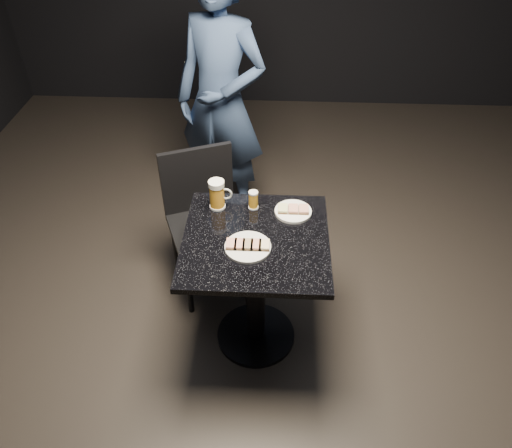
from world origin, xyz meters
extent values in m
plane|color=black|center=(0.00, 0.00, 0.00)|extent=(6.00, 6.00, 0.00)
cylinder|color=silver|center=(-0.03, -0.07, 0.76)|extent=(0.22, 0.22, 0.01)
cylinder|color=white|center=(0.18, 0.20, 0.76)|extent=(0.19, 0.19, 0.01)
imported|color=navy|center=(-0.28, 1.17, 0.87)|extent=(0.75, 0.64, 1.75)
cylinder|color=black|center=(0.00, 0.00, 0.01)|extent=(0.44, 0.44, 0.03)
cylinder|color=black|center=(0.00, 0.00, 0.37)|extent=(0.10, 0.10, 0.69)
cube|color=black|center=(0.00, 0.00, 0.73)|extent=(0.70, 0.70, 0.03)
cylinder|color=silver|center=(-0.21, 0.23, 0.76)|extent=(0.08, 0.08, 0.01)
cylinder|color=orange|center=(-0.21, 0.23, 0.82)|extent=(0.08, 0.08, 0.12)
cylinder|color=white|center=(-0.21, 0.23, 0.89)|extent=(0.08, 0.08, 0.03)
torus|color=silver|center=(-0.16, 0.24, 0.82)|extent=(0.07, 0.01, 0.07)
cylinder|color=silver|center=(-0.02, 0.24, 0.75)|extent=(0.05, 0.05, 0.01)
cylinder|color=gold|center=(-0.02, 0.24, 0.80)|extent=(0.05, 0.05, 0.08)
cylinder|color=silver|center=(-0.02, 0.24, 0.84)|extent=(0.05, 0.05, 0.01)
cube|color=black|center=(-0.30, 0.40, 0.45)|extent=(0.55, 0.55, 0.04)
cylinder|color=black|center=(-0.40, 0.17, 0.21)|extent=(0.03, 0.03, 0.43)
cylinder|color=black|center=(-0.06, 0.30, 0.21)|extent=(0.03, 0.03, 0.43)
cylinder|color=black|center=(-0.53, 0.50, 0.21)|extent=(0.03, 0.03, 0.43)
cylinder|color=black|center=(-0.20, 0.63, 0.21)|extent=(0.03, 0.03, 0.43)
cube|color=black|center=(-0.37, 0.58, 0.67)|extent=(0.40, 0.19, 0.42)
cube|color=#4C3521|center=(-0.11, -0.07, 0.77)|extent=(0.05, 0.07, 0.01)
cube|color=tan|center=(-0.11, -0.07, 0.78)|extent=(0.05, 0.07, 0.01)
cube|color=#4C3521|center=(-0.07, -0.07, 0.77)|extent=(0.05, 0.07, 0.01)
cube|color=tan|center=(-0.07, -0.07, 0.78)|extent=(0.05, 0.07, 0.01)
cube|color=#4C3521|center=(-0.03, -0.07, 0.77)|extent=(0.05, 0.07, 0.01)
cube|color=#8C7251|center=(-0.03, -0.07, 0.78)|extent=(0.05, 0.07, 0.01)
cube|color=#4C3521|center=(0.00, -0.07, 0.77)|extent=(0.05, 0.07, 0.01)
cube|color=tan|center=(0.00, -0.07, 0.78)|extent=(0.05, 0.07, 0.01)
cube|color=#4C3521|center=(0.04, -0.07, 0.77)|extent=(0.05, 0.07, 0.01)
cube|color=beige|center=(0.04, -0.07, 0.78)|extent=(0.05, 0.07, 0.01)
cube|color=#4C3521|center=(0.13, 0.20, 0.77)|extent=(0.05, 0.07, 0.01)
cube|color=#D1D184|center=(0.13, 0.20, 0.78)|extent=(0.05, 0.07, 0.01)
cube|color=#4C3521|center=(0.18, 0.20, 0.77)|extent=(0.05, 0.07, 0.01)
cube|color=tan|center=(0.18, 0.20, 0.78)|extent=(0.05, 0.07, 0.01)
cube|color=#4C3521|center=(0.23, 0.20, 0.77)|extent=(0.05, 0.07, 0.01)
cube|color=tan|center=(0.23, 0.20, 0.78)|extent=(0.05, 0.07, 0.01)
camera|label=1|loc=(0.09, -1.78, 2.33)|focal=35.00mm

